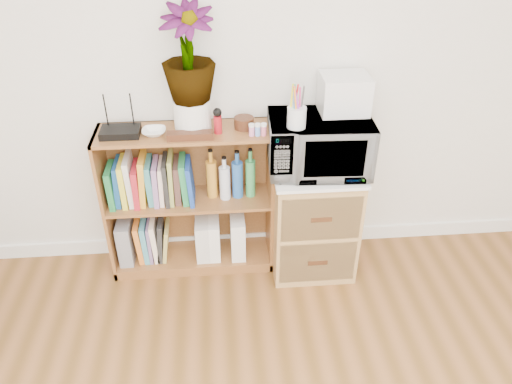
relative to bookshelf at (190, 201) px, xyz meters
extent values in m
cube|color=white|center=(0.35, 0.14, -0.42)|extent=(4.00, 0.02, 0.10)
cube|color=brown|center=(0.00, 0.00, 0.00)|extent=(1.00, 0.30, 0.95)
cube|color=#9E7542|center=(0.75, -0.08, -0.12)|extent=(0.50, 0.45, 0.70)
imported|color=white|center=(0.75, -0.08, 0.40)|extent=(0.58, 0.41, 0.31)
cylinder|color=silver|center=(0.60, -0.17, 0.61)|extent=(0.10, 0.10, 0.11)
cube|color=silver|center=(0.89, 0.00, 0.66)|extent=(0.26, 0.22, 0.21)
cube|color=black|center=(-0.34, -0.02, 0.49)|extent=(0.21, 0.14, 0.04)
imported|color=white|center=(-0.16, -0.03, 0.49)|extent=(0.13, 0.13, 0.03)
cylinder|color=white|center=(0.05, 0.02, 0.56)|extent=(0.20, 0.20, 0.17)
imported|color=#326E2C|center=(0.05, 0.02, 0.90)|extent=(0.28, 0.28, 0.51)
cube|color=#3A1F0F|center=(0.04, -0.10, 0.50)|extent=(0.25, 0.06, 0.04)
cylinder|color=maroon|center=(0.19, -0.04, 0.53)|extent=(0.04, 0.04, 0.10)
cylinder|color=#3B1B10|center=(0.34, 0.01, 0.51)|extent=(0.11, 0.11, 0.06)
cube|color=pink|center=(0.41, -0.09, 0.50)|extent=(0.12, 0.04, 0.06)
cube|color=gray|center=(-0.42, 0.00, -0.26)|extent=(0.09, 0.23, 0.28)
cube|color=silver|center=(0.06, -0.01, -0.27)|extent=(0.08, 0.21, 0.27)
cube|color=white|center=(0.13, -0.01, -0.27)|extent=(0.08, 0.21, 0.26)
cube|color=silver|center=(0.28, -0.01, -0.26)|extent=(0.09, 0.22, 0.28)
cube|color=#1F773B|center=(-0.44, 0.00, 0.15)|extent=(0.04, 0.20, 0.24)
cube|color=#174B8E|center=(-0.41, 0.00, 0.16)|extent=(0.05, 0.20, 0.26)
cube|color=yellow|center=(-0.37, 0.00, 0.16)|extent=(0.03, 0.20, 0.28)
cube|color=silver|center=(-0.34, 0.00, 0.17)|extent=(0.04, 0.20, 0.29)
cube|color=#B01E2B|center=(-0.30, 0.00, 0.15)|extent=(0.04, 0.20, 0.25)
cube|color=gold|center=(-0.26, 0.00, 0.17)|extent=(0.05, 0.20, 0.30)
cube|color=teal|center=(-0.22, 0.00, 0.15)|extent=(0.04, 0.20, 0.26)
cube|color=#8D699D|center=(-0.19, 0.00, 0.15)|extent=(0.03, 0.20, 0.26)
cube|color=#FCDBC4|center=(-0.15, 0.00, 0.15)|extent=(0.03, 0.20, 0.25)
cube|color=black|center=(-0.12, 0.00, 0.16)|extent=(0.03, 0.20, 0.28)
cube|color=#909846|center=(-0.10, 0.00, 0.17)|extent=(0.03, 0.20, 0.30)
cube|color=#4D312C|center=(-0.06, 0.00, 0.15)|extent=(0.04, 0.20, 0.25)
cube|color=#228248|center=(-0.02, 0.00, 0.16)|extent=(0.05, 0.20, 0.27)
cube|color=#1A3E9D|center=(0.01, 0.00, 0.15)|extent=(0.04, 0.20, 0.26)
cylinder|color=orange|center=(0.14, 0.00, 0.18)|extent=(0.06, 0.06, 0.31)
cylinder|color=silver|center=(0.22, 0.00, 0.16)|extent=(0.06, 0.06, 0.27)
cylinder|color=#245AAA|center=(0.29, 0.00, 0.17)|extent=(0.07, 0.07, 0.30)
cylinder|color=#36964F|center=(0.37, 0.00, 0.18)|extent=(0.06, 0.06, 0.31)
cube|color=orange|center=(-0.33, 0.00, -0.27)|extent=(0.05, 0.19, 0.27)
cube|color=teal|center=(-0.30, 0.00, -0.27)|extent=(0.04, 0.19, 0.27)
cube|color=slate|center=(-0.27, 0.00, -0.27)|extent=(0.02, 0.19, 0.26)
cube|color=#FEE4C5|center=(-0.24, 0.00, -0.27)|extent=(0.04, 0.19, 0.28)
cube|color=#292929|center=(-0.20, 0.00, -0.27)|extent=(0.05, 0.19, 0.28)
cube|color=tan|center=(-0.17, 0.00, -0.29)|extent=(0.05, 0.19, 0.23)
camera|label=1|loc=(0.19, -2.53, 1.71)|focal=35.00mm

